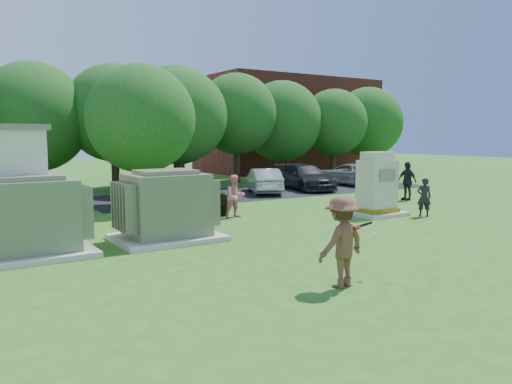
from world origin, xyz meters
TOP-DOWN VIEW (x-y plane):
  - ground at (0.00, 0.00)m, footprint 120.00×120.00m
  - brick_building at (18.00, 27.00)m, footprint 15.00×8.00m
  - parking_strip at (7.00, 13.50)m, footprint 20.00×6.00m
  - transformer_left at (-6.50, 4.50)m, footprint 3.00×2.40m
  - transformer_right at (-2.80, 4.50)m, footprint 3.00×2.40m
  - generator_cabinet at (5.81, 4.47)m, footprint 2.01×1.64m
  - picnic_table at (-0.09, 8.08)m, footprint 2.02×1.51m
  - batter at (-1.60, -1.72)m, footprint 1.28×0.84m
  - person_by_generator at (7.13, 3.29)m, footprint 0.64×0.61m
  - person_at_picnic at (0.94, 6.91)m, footprint 0.80×0.64m
  - person_walking_right at (10.41, 6.95)m, footprint 0.45×1.08m
  - car_white at (1.22, 13.57)m, footprint 3.25×4.46m
  - car_silver_a at (6.27, 13.05)m, footprint 2.92×4.27m
  - car_dark at (9.26, 13.32)m, footprint 2.98×5.22m
  - car_silver_b at (13.35, 14.01)m, footprint 2.59×4.97m
  - batting_equipment at (-1.03, -1.75)m, footprint 1.02×0.44m
  - tree_row at (1.75, 18.50)m, footprint 41.30×13.30m

SIDE VIEW (x-z plane):
  - ground at x=0.00m, z-range 0.00..0.00m
  - parking_strip at x=7.00m, z-range 0.00..0.01m
  - picnic_table at x=-0.09m, z-range 0.11..0.97m
  - car_silver_a at x=6.27m, z-range 0.00..1.33m
  - car_silver_b at x=13.35m, z-range 0.00..1.34m
  - car_white at x=1.22m, z-range 0.00..1.41m
  - car_dark at x=9.26m, z-range 0.00..1.42m
  - person_by_generator at x=7.13m, z-range 0.00..1.47m
  - person_at_picnic at x=0.94m, z-range 0.00..1.61m
  - person_walking_right at x=10.41m, z-range 0.00..1.84m
  - batter at x=-1.60m, z-range 0.00..1.85m
  - transformer_left at x=-6.50m, z-range -0.07..2.00m
  - transformer_right at x=-2.80m, z-range -0.07..2.00m
  - generator_cabinet at x=5.81m, z-range -0.15..2.29m
  - batting_equipment at x=-1.03m, z-range 0.98..1.35m
  - brick_building at x=18.00m, z-range 0.00..8.00m
  - tree_row at x=1.75m, z-range 0.50..7.80m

